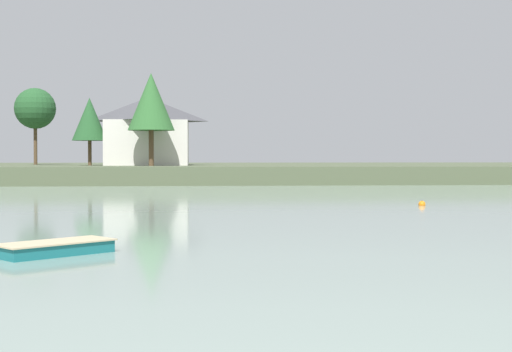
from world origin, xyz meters
TOP-DOWN VIEW (x-y plane):
  - far_shore_bank at (0.00, 101.35)m, footprint 251.81×53.47m
  - dinghy_teal at (-17.39, 19.35)m, footprint 3.85×3.62m
  - mooring_buoy_orange at (1.56, 41.96)m, footprint 0.46×0.46m
  - shore_tree_inland_a at (-34.65, 97.72)m, footprint 5.49×5.49m
  - shore_tree_right_mid at (-26.16, 88.76)m, footprint 4.33×4.33m
  - shore_tree_center_left at (-18.29, 83.59)m, footprint 5.51×5.51m
  - cottage_behind_trees at (-19.17, 91.31)m, footprint 11.00×10.80m

SIDE VIEW (x-z plane):
  - mooring_buoy_orange at x=1.56m, z-range -0.17..0.34m
  - dinghy_teal at x=-17.39m, z-range -0.15..0.45m
  - far_shore_bank at x=0.00m, z-range 0.00..2.01m
  - cottage_behind_trees at x=-19.17m, z-range 2.17..10.82m
  - shore_tree_right_mid at x=-26.16m, z-range 3.52..11.90m
  - shore_tree_center_left at x=-18.29m, z-range 4.06..14.99m
  - shore_tree_inland_a at x=-34.65m, z-range 4.39..14.71m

